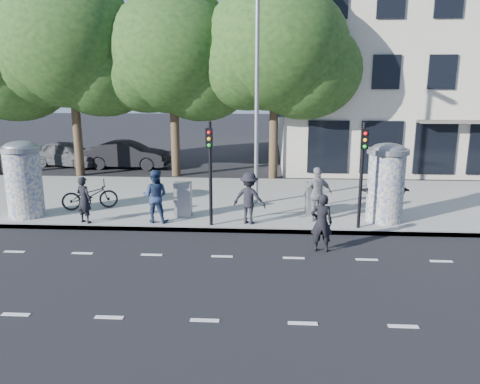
# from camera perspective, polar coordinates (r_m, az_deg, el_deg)

# --- Properties ---
(ground) EXTENTS (120.00, 120.00, 0.00)m
(ground) POSITION_cam_1_polar(r_m,az_deg,el_deg) (11.93, -2.88, -10.29)
(ground) COLOR black
(ground) RESTS_ON ground
(sidewalk) EXTENTS (40.00, 8.00, 0.15)m
(sidewalk) POSITION_cam_1_polar(r_m,az_deg,el_deg) (18.99, -0.39, -0.98)
(sidewalk) COLOR gray
(sidewalk) RESTS_ON ground
(curb) EXTENTS (40.00, 0.10, 0.16)m
(curb) POSITION_cam_1_polar(r_m,az_deg,el_deg) (15.20, -1.41, -4.67)
(curb) COLOR slate
(curb) RESTS_ON ground
(lane_dash_near) EXTENTS (32.00, 0.12, 0.01)m
(lane_dash_near) POSITION_cam_1_polar(r_m,az_deg,el_deg) (9.96, -4.32, -15.34)
(lane_dash_near) COLOR silver
(lane_dash_near) RESTS_ON ground
(lane_dash_far) EXTENTS (32.00, 0.12, 0.01)m
(lane_dash_far) POSITION_cam_1_polar(r_m,az_deg,el_deg) (13.21, -2.20, -7.85)
(lane_dash_far) COLOR silver
(lane_dash_far) RESTS_ON ground
(ad_column_left) EXTENTS (1.36, 1.36, 2.65)m
(ad_column_left) POSITION_cam_1_polar(r_m,az_deg,el_deg) (17.83, -24.89, 1.63)
(ad_column_left) COLOR beige
(ad_column_left) RESTS_ON sidewalk
(ad_column_right) EXTENTS (1.36, 1.36, 2.65)m
(ad_column_right) POSITION_cam_1_polar(r_m,az_deg,el_deg) (16.37, 17.38, 1.32)
(ad_column_right) COLOR beige
(ad_column_right) RESTS_ON sidewalk
(traffic_pole_near) EXTENTS (0.22, 0.31, 3.40)m
(traffic_pole_near) POSITION_cam_1_polar(r_m,az_deg,el_deg) (14.98, -3.67, 3.54)
(traffic_pole_near) COLOR black
(traffic_pole_near) RESTS_ON sidewalk
(traffic_pole_far) EXTENTS (0.22, 0.31, 3.40)m
(traffic_pole_far) POSITION_cam_1_polar(r_m,az_deg,el_deg) (15.15, 14.68, 3.24)
(traffic_pole_far) COLOR black
(traffic_pole_far) RESTS_ON sidewalk
(street_lamp) EXTENTS (0.25, 0.93, 8.00)m
(street_lamp) POSITION_cam_1_polar(r_m,az_deg,el_deg) (17.49, 2.07, 13.40)
(street_lamp) COLOR slate
(street_lamp) RESTS_ON sidewalk
(tree_mid_left) EXTENTS (7.20, 7.20, 9.57)m
(tree_mid_left) POSITION_cam_1_polar(r_m,az_deg,el_deg) (25.37, -19.97, 16.49)
(tree_mid_left) COLOR #38281C
(tree_mid_left) RESTS_ON ground
(tree_near_left) EXTENTS (6.80, 6.80, 8.97)m
(tree_near_left) POSITION_cam_1_polar(r_m,az_deg,el_deg) (24.06, -8.23, 16.30)
(tree_near_left) COLOR #38281C
(tree_near_left) RESTS_ON ground
(tree_center) EXTENTS (7.00, 7.00, 9.30)m
(tree_center) POSITION_cam_1_polar(r_m,az_deg,el_deg) (23.20, 4.30, 17.12)
(tree_center) COLOR #38281C
(tree_center) RESTS_ON ground
(building) EXTENTS (20.30, 15.85, 12.00)m
(building) POSITION_cam_1_polar(r_m,az_deg,el_deg) (32.68, 23.48, 14.44)
(building) COLOR #B3AA96
(building) RESTS_ON ground
(ped_b) EXTENTS (0.68, 0.57, 1.58)m
(ped_b) POSITION_cam_1_polar(r_m,az_deg,el_deg) (16.38, -18.47, -0.91)
(ped_b) COLOR black
(ped_b) RESTS_ON sidewalk
(ped_c) EXTENTS (0.91, 0.73, 1.79)m
(ped_c) POSITION_cam_1_polar(r_m,az_deg,el_deg) (15.84, -10.30, -0.49)
(ped_c) COLOR navy
(ped_c) RESTS_ON sidewalk
(ped_d) EXTENTS (1.25, 0.92, 1.73)m
(ped_d) POSITION_cam_1_polar(r_m,az_deg,el_deg) (15.45, 1.12, -0.75)
(ped_d) COLOR black
(ped_d) RESTS_ON sidewalk
(ped_e) EXTENTS (1.23, 0.96, 1.85)m
(ped_e) POSITION_cam_1_polar(r_m,az_deg,el_deg) (15.94, 9.38, -0.26)
(ped_e) COLOR gray
(ped_e) RESTS_ON sidewalk
(ped_f) EXTENTS (1.80, 0.82, 1.88)m
(ped_f) POSITION_cam_1_polar(r_m,az_deg,el_deg) (16.48, 17.36, -0.20)
(ped_f) COLOR black
(ped_f) RESTS_ON sidewalk
(man_road) EXTENTS (0.65, 0.45, 1.70)m
(man_road) POSITION_cam_1_polar(r_m,az_deg,el_deg) (13.54, 9.92, -3.72)
(man_road) COLOR black
(man_road) RESTS_ON ground
(bicycle) EXTENTS (1.36, 2.11, 1.05)m
(bicycle) POSITION_cam_1_polar(r_m,az_deg,el_deg) (18.13, -17.84, -0.37)
(bicycle) COLOR black
(bicycle) RESTS_ON sidewalk
(cabinet_left) EXTENTS (0.59, 0.43, 1.22)m
(cabinet_left) POSITION_cam_1_polar(r_m,az_deg,el_deg) (16.41, -6.97, -0.92)
(cabinet_left) COLOR gray
(cabinet_left) RESTS_ON sidewalk
(cabinet_right) EXTENTS (0.61, 0.47, 1.18)m
(cabinet_right) POSITION_cam_1_polar(r_m,az_deg,el_deg) (16.68, 9.02, -0.83)
(cabinet_right) COLOR gray
(cabinet_right) RESTS_ON sidewalk
(car_left) EXTENTS (3.05, 4.64, 1.47)m
(car_left) POSITION_cam_1_polar(r_m,az_deg,el_deg) (28.57, -20.21, 4.41)
(car_left) COLOR #505357
(car_left) RESTS_ON ground
(car_mid) EXTENTS (1.82, 4.69, 1.52)m
(car_mid) POSITION_cam_1_polar(r_m,az_deg,el_deg) (26.99, -13.52, 4.44)
(car_mid) COLOR black
(car_mid) RESTS_ON ground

